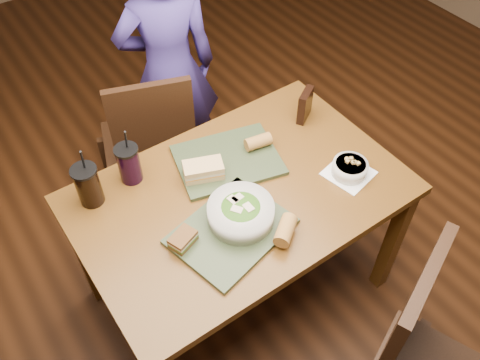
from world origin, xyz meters
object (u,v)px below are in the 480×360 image
at_px(chip_bag, 305,105).
at_px(chair_far, 148,140).
at_px(baguette_far, 258,142).
at_px(cup_berry, 129,164).
at_px(salad_bowl, 241,212).
at_px(baguette_near, 285,230).
at_px(chair_near, 419,359).
at_px(tray_far, 228,160).
at_px(soup_bowl, 350,168).
at_px(dining_table, 240,206).
at_px(diner, 169,70).
at_px(tray_near, 231,231).
at_px(sandwich_far, 203,170).
at_px(cup_cola, 88,185).
at_px(sandwich_near, 183,239).

bearing_deg(chip_bag, chair_far, 105.96).
xyz_separation_m(baguette_far, cup_berry, (-0.52, 0.16, 0.04)).
bearing_deg(salad_bowl, baguette_near, -59.83).
distance_m(chair_near, tray_far, 1.04).
bearing_deg(chip_bag, baguette_near, -166.92).
xyz_separation_m(salad_bowl, soup_bowl, (0.51, -0.05, -0.03)).
bearing_deg(chair_far, tray_far, -77.56).
bearing_deg(dining_table, diner, 78.13).
height_order(dining_table, cup_berry, cup_berry).
xyz_separation_m(tray_near, salad_bowl, (0.06, 0.02, 0.05)).
height_order(sandwich_far, baguette_near, sandwich_far).
bearing_deg(sandwich_far, soup_bowl, -32.53).
distance_m(cup_cola, cup_berry, 0.18).
bearing_deg(cup_berry, baguette_far, -17.25).
distance_m(tray_far, salad_bowl, 0.32).
relative_size(tray_far, baguette_far, 3.77).
distance_m(sandwich_far, cup_cola, 0.45).
bearing_deg(chip_bag, cup_berry, 140.67).
bearing_deg(cup_berry, chip_bag, -8.03).
xyz_separation_m(dining_table, tray_near, (-0.14, -0.15, 0.10)).
distance_m(soup_bowl, cup_cola, 1.04).
bearing_deg(baguette_near, chair_far, 94.25).
bearing_deg(chair_far, chip_bag, -42.74).
height_order(salad_bowl, baguette_far, salad_bowl).
xyz_separation_m(soup_bowl, chip_bag, (0.07, 0.37, 0.04)).
height_order(chair_near, tray_far, chair_near).
relative_size(chair_far, soup_bowl, 4.43).
relative_size(soup_bowl, cup_cola, 0.76).
bearing_deg(diner, soup_bowl, 118.84).
distance_m(baguette_near, chip_bag, 0.68).
xyz_separation_m(chair_near, cup_berry, (-0.49, 1.16, 0.29)).
bearing_deg(dining_table, baguette_far, 37.18).
relative_size(diner, tray_far, 3.36).
bearing_deg(diner, cup_berry, 66.87).
bearing_deg(sandwich_near, baguette_near, -29.58).
bearing_deg(chip_bag, sandwich_far, 154.12).
bearing_deg(baguette_far, soup_bowl, -55.79).
bearing_deg(cup_cola, dining_table, -30.68).
height_order(sandwich_near, chip_bag, chip_bag).
xyz_separation_m(tray_near, chip_bag, (0.63, 0.34, 0.06)).
height_order(diner, baguette_near, diner).
height_order(tray_near, cup_berry, cup_berry).
relative_size(tray_near, chip_bag, 2.86).
bearing_deg(cup_berry, chair_far, 58.11).
relative_size(baguette_near, cup_berry, 0.46).
bearing_deg(salad_bowl, sandwich_far, 89.08).
distance_m(sandwich_near, baguette_far, 0.57).
bearing_deg(baguette_near, cup_cola, 131.34).
distance_m(sandwich_near, baguette_near, 0.37).
bearing_deg(sandwich_far, dining_table, -61.22).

